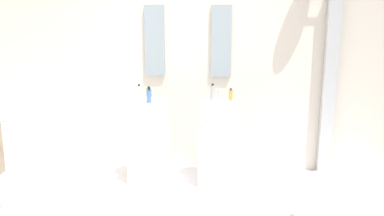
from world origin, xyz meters
name	(u,v)px	position (x,y,z in m)	size (l,w,h in m)	color
rear_partition	(188,56)	(0.00, 1.65, 1.30)	(4.80, 0.10, 2.60)	beige
pedestal_sink_left	(149,140)	(-0.37, 1.16, 0.44)	(0.40, 0.40, 0.98)	white
pedestal_sink_right	(218,142)	(0.37, 1.16, 0.44)	(0.40, 0.40, 0.98)	white
vanity_mirror_left	(155,41)	(-0.37, 1.58, 1.47)	(0.22, 0.03, 0.78)	#8C9EA8
vanity_mirror_right	(221,41)	(0.37, 1.58, 1.47)	(0.22, 0.03, 0.78)	#8C9EA8
shower_column	(329,79)	(1.55, 1.53, 1.08)	(0.49, 0.24, 2.05)	#B7BABF
lounge_chair	(294,199)	(1.02, 0.04, 0.35)	(1.10, 1.10, 0.65)	#B7BABF
soap_bottle_blue	(149,96)	(-0.34, 1.04, 0.95)	(0.05, 0.05, 0.15)	#4C72B7
soap_bottle_amber	(231,95)	(0.49, 1.21, 0.94)	(0.04, 0.04, 0.13)	#C68C38
soap_bottle_green	(149,95)	(-0.34, 1.06, 0.96)	(0.05, 0.05, 0.16)	#59996B
soap_bottle_grey	(213,92)	(0.30, 1.24, 0.96)	(0.05, 0.05, 0.17)	#99999E
soap_bottle_clear	(139,94)	(-0.45, 1.08, 0.97)	(0.04, 0.04, 0.18)	silver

